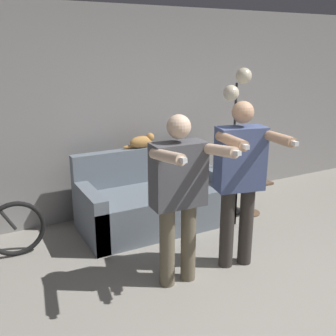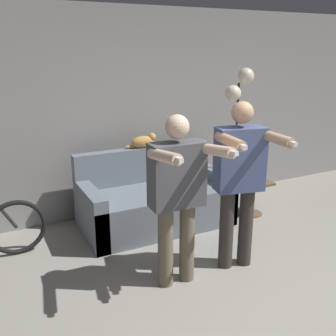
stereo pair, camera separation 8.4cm
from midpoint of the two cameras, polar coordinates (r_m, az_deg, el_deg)
ground_plane at (r=3.62m, az=17.73°, el=-19.31°), size 16.00×16.00×0.00m
wall_back at (r=5.20m, az=-1.80°, el=8.17°), size 10.00×0.05×2.60m
couch at (r=4.82m, az=-1.37°, el=-4.94°), size 1.79×0.87×0.91m
person_left at (r=3.42m, az=2.13°, el=-3.20°), size 0.57×0.69×1.57m
person_right at (r=3.75m, az=11.02°, el=-1.05°), size 0.62×0.76×1.64m
cat at (r=4.90m, az=-3.05°, el=3.90°), size 0.41×0.14×0.17m
floor_lamp at (r=4.99m, az=10.66°, el=9.18°), size 0.38×0.30×1.87m
side_table at (r=5.23m, az=12.62°, el=-3.23°), size 0.40×0.40×0.46m
cup at (r=5.12m, az=12.43°, el=-1.45°), size 0.07×0.07×0.10m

